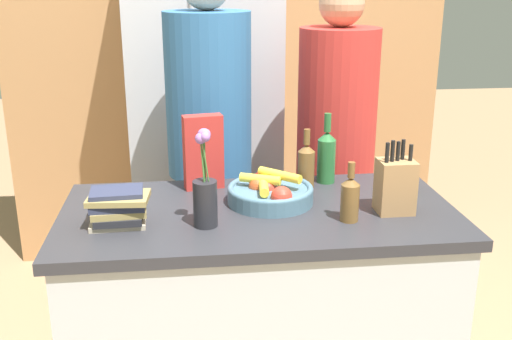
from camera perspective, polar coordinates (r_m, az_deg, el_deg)
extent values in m
cube|color=silver|center=(2.37, 0.25, -14.58)|extent=(1.36, 0.68, 0.88)
cube|color=#2D2D33|center=(2.16, 0.27, -4.26)|extent=(1.41, 0.70, 0.04)
cube|color=#AD7A4C|center=(3.65, -2.85, 11.45)|extent=(2.61, 0.12, 2.60)
cube|color=#B7B7BC|center=(3.33, -4.87, 5.79)|extent=(0.79, 0.60, 2.03)
cylinder|color=#B7B7BC|center=(3.00, -5.85, 6.37)|extent=(0.02, 0.02, 1.12)
cylinder|color=slate|center=(2.21, 1.37, -2.44)|extent=(0.32, 0.32, 0.05)
torus|color=slate|center=(2.20, 1.37, -1.77)|extent=(0.32, 0.32, 0.02)
sphere|color=red|center=(2.20, 1.07, -1.75)|extent=(0.07, 0.07, 0.07)
sphere|color=#C64C23|center=(2.21, 0.20, -1.55)|extent=(0.07, 0.07, 0.07)
sphere|color=red|center=(2.10, 2.45, -2.57)|extent=(0.08, 0.08, 0.08)
sphere|color=red|center=(2.28, 0.60, -1.07)|extent=(0.08, 0.08, 0.08)
cylinder|color=yellow|center=(2.17, 0.70, -1.47)|extent=(0.05, 0.17, 0.03)
cylinder|color=yellow|center=(2.19, 0.41, -0.87)|extent=(0.15, 0.09, 0.03)
cylinder|color=yellow|center=(2.20, 2.28, -0.49)|extent=(0.15, 0.15, 0.03)
cube|color=#A87A4C|center=(2.15, 13.12, -1.53)|extent=(0.13, 0.11, 0.19)
cylinder|color=black|center=(2.09, 12.38, 1.50)|extent=(0.01, 0.01, 0.08)
cylinder|color=black|center=(2.10, 12.87, 1.65)|extent=(0.01, 0.01, 0.08)
cylinder|color=black|center=(2.12, 13.37, 1.63)|extent=(0.01, 0.01, 0.08)
cylinder|color=black|center=(2.13, 13.81, 1.78)|extent=(0.01, 0.01, 0.08)
cylinder|color=black|center=(2.13, 14.52, 1.48)|extent=(0.01, 0.01, 0.07)
cylinder|color=#232328|center=(1.99, -4.85, -3.21)|extent=(0.08, 0.08, 0.16)
cylinder|color=#477538|center=(1.94, -4.90, 1.14)|extent=(0.01, 0.01, 0.16)
sphere|color=#9966B2|center=(1.92, -4.91, 3.39)|extent=(0.04, 0.04, 0.04)
cylinder|color=#477538|center=(1.94, -4.96, 1.15)|extent=(0.01, 0.01, 0.16)
sphere|color=#9966B2|center=(1.92, -5.02, 3.40)|extent=(0.04, 0.04, 0.04)
cylinder|color=#477538|center=(1.94, -5.03, 0.99)|extent=(0.01, 0.01, 0.15)
sphere|color=#9966B2|center=(1.92, -5.13, 3.09)|extent=(0.03, 0.03, 0.03)
cylinder|color=#477538|center=(1.94, -5.13, 0.94)|extent=(0.01, 0.02, 0.15)
sphere|color=#9966B2|center=(1.92, -5.29, 3.01)|extent=(0.04, 0.04, 0.04)
cylinder|color=#477538|center=(1.93, -4.86, 1.00)|extent=(0.02, 0.01, 0.15)
sphere|color=#9966B2|center=(1.91, -4.86, 3.15)|extent=(0.03, 0.03, 0.03)
cube|color=red|center=(2.33, -5.04, 1.71)|extent=(0.16, 0.09, 0.29)
cylinder|color=#42664C|center=(2.37, 13.76, -1.03)|extent=(0.09, 0.09, 0.09)
torus|color=#42664C|center=(2.41, 14.60, -0.77)|extent=(0.06, 0.04, 0.06)
cube|color=#B7A88E|center=(2.08, -12.98, -4.83)|extent=(0.19, 0.14, 0.02)
cube|color=#232328|center=(2.06, -12.93, -4.36)|extent=(0.16, 0.15, 0.02)
cube|color=#99844C|center=(2.05, -12.92, -3.83)|extent=(0.19, 0.13, 0.02)
cube|color=#2D334C|center=(2.05, -13.01, -3.17)|extent=(0.18, 0.12, 0.02)
cube|color=#99844C|center=(2.04, -12.96, -2.62)|extent=(0.21, 0.15, 0.02)
cube|color=#2D334C|center=(2.04, -13.15, -2.06)|extent=(0.18, 0.13, 0.02)
cylinder|color=brown|center=(2.36, 4.79, 0.06)|extent=(0.07, 0.07, 0.15)
cone|color=brown|center=(2.33, 4.84, 2.10)|extent=(0.07, 0.07, 0.03)
cylinder|color=brown|center=(2.32, 4.87, 3.16)|extent=(0.03, 0.03, 0.06)
cylinder|color=brown|center=(2.06, 8.91, -3.10)|extent=(0.06, 0.06, 0.13)
cone|color=brown|center=(2.03, 9.02, -1.06)|extent=(0.06, 0.06, 0.03)
cylinder|color=brown|center=(2.02, 9.07, 0.01)|extent=(0.02, 0.02, 0.05)
cylinder|color=#286633|center=(2.42, 6.70, 0.85)|extent=(0.07, 0.07, 0.18)
cone|color=#286633|center=(2.39, 6.79, 3.26)|extent=(0.07, 0.07, 0.03)
cylinder|color=#286633|center=(2.38, 6.84, 4.51)|extent=(0.03, 0.03, 0.07)
cube|color=#383842|center=(2.91, -4.16, -8.23)|extent=(0.33, 0.26, 0.86)
cylinder|color=#2D6093|center=(2.66, -4.54, 7.16)|extent=(0.38, 0.38, 0.72)
cube|color=#383842|center=(2.99, 7.15, -8.01)|extent=(0.30, 0.21, 0.82)
cylinder|color=red|center=(2.75, 7.76, 6.20)|extent=(0.36, 0.36, 0.68)
sphere|color=tan|center=(2.69, 8.17, 15.40)|extent=(0.20, 0.20, 0.20)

